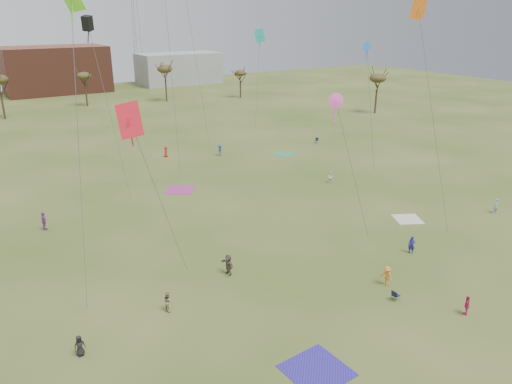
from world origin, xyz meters
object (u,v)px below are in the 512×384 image
camp_chair_right (316,141)px  spectator_fore_a (467,305)px  camp_chair_center (395,297)px  flyer_near_right (412,245)px  radio_tower (135,17)px

camp_chair_right → spectator_fore_a: bearing=-59.2°
camp_chair_center → camp_chair_right: size_ratio=1.00×
flyer_near_right → radio_tower: (18.80, 121.36, 18.39)m
flyer_near_right → radio_tower: 124.18m
camp_chair_center → radio_tower: size_ratio=0.02×
camp_chair_right → camp_chair_center: bearing=-64.5°
spectator_fore_a → radio_tower: 133.21m
radio_tower → camp_chair_right: bearing=-90.6°
flyer_near_right → camp_chair_right: flyer_near_right is taller
camp_chair_center → spectator_fore_a: bearing=-152.0°
camp_chair_center → camp_chair_right: bearing=-39.5°
flyer_near_right → spectator_fore_a: 9.51m
camp_chair_right → flyer_near_right: bearing=-59.4°
spectator_fore_a → camp_chair_right: size_ratio=1.74×
camp_chair_right → radio_tower: 88.15m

